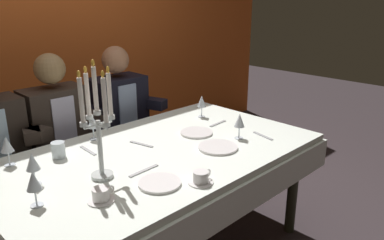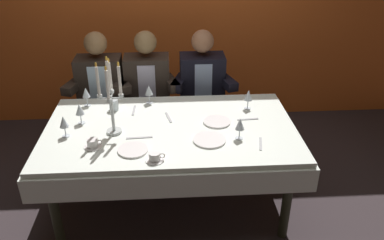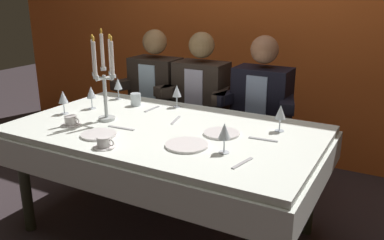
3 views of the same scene
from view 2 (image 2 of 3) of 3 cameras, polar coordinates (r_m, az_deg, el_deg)
ground_plane at (r=3.41m, az=-2.85°, el=-11.90°), size 12.00×12.00×0.00m
back_wall at (r=4.35m, az=-3.74°, el=17.02°), size 6.00×0.12×2.70m
dining_table at (r=3.04m, az=-3.13°, el=-2.94°), size 1.94×1.14×0.74m
candelabra at (r=2.83m, az=-11.79°, el=3.13°), size 0.19×0.19×0.59m
dinner_plate_0 at (r=2.72m, az=-8.62°, el=-4.32°), size 0.21×0.21×0.01m
dinner_plate_1 at (r=3.04m, az=3.64°, el=-0.24°), size 0.21×0.21×0.01m
dinner_plate_2 at (r=2.81m, az=2.53°, el=-2.87°), size 0.24×0.24×0.01m
wine_glass_0 at (r=3.10m, az=-16.08°, el=1.45°), size 0.07×0.07×0.16m
wine_glass_1 at (r=3.32m, az=-6.32°, el=4.28°), size 0.07×0.07×0.16m
wine_glass_2 at (r=2.79m, az=6.97°, el=-0.64°), size 0.07×0.07×0.16m
wine_glass_3 at (r=2.95m, az=-18.22°, el=-0.30°), size 0.07×0.07×0.16m
wine_glass_4 at (r=3.37m, az=-15.21°, el=3.81°), size 0.07×0.07×0.16m
wine_glass_5 at (r=3.24m, az=8.20°, el=3.52°), size 0.07×0.07×0.16m
water_tumbler_0 at (r=3.28m, az=-11.34°, el=2.21°), size 0.08×0.08×0.09m
coffee_cup_0 at (r=2.59m, az=-5.47°, el=-5.40°), size 0.13×0.12×0.06m
coffee_cup_1 at (r=2.81m, az=-14.28°, el=-3.36°), size 0.13×0.12×0.06m
spoon_0 at (r=3.11m, az=-3.47°, el=0.39°), size 0.06×0.17×0.01m
fork_1 at (r=3.11m, az=8.09°, el=0.11°), size 0.17×0.03×0.01m
spoon_2 at (r=2.81m, az=9.94°, el=-3.43°), size 0.05×0.17×0.01m
spoon_3 at (r=3.25m, az=-8.48°, el=1.40°), size 0.02×0.17×0.01m
knife_4 at (r=2.86m, az=-7.69°, el=-2.56°), size 0.19×0.03×0.01m
seated_diner_0 at (r=3.84m, az=-13.21°, el=5.15°), size 0.63×0.48×1.24m
seated_diner_1 at (r=3.79m, az=-6.50°, el=5.43°), size 0.63×0.48×1.24m
seated_diner_2 at (r=3.80m, az=1.45°, el=5.65°), size 0.63×0.48×1.24m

